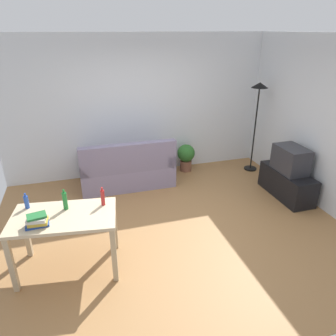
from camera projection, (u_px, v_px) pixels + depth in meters
ground_plane at (171, 227)px, 4.76m from camera, size 5.20×4.40×0.02m
wall_rear at (138, 107)px, 6.14m from camera, size 5.20×0.10×2.70m
wall_right at (331, 127)px, 4.89m from camera, size 0.10×4.40×2.70m
couch at (127, 170)px, 5.93m from camera, size 1.72×0.84×0.92m
tv_stand at (287, 183)px, 5.56m from camera, size 0.44×1.10×0.48m
tv at (291, 159)px, 5.37m from camera, size 0.41×0.60×0.44m
torchiere_lamp at (258, 103)px, 6.14m from camera, size 0.32×0.32×1.81m
desk at (65, 223)px, 3.70m from camera, size 1.29×0.86×0.76m
potted_plant at (186, 156)px, 6.53m from camera, size 0.36×0.36×0.57m
bottle_blue at (26, 202)px, 3.77m from camera, size 0.05×0.05×0.20m
bottle_green at (65, 201)px, 3.74m from camera, size 0.06×0.06×0.26m
bottle_red at (103, 197)px, 3.83m from camera, size 0.05×0.05×0.24m
book_stack at (37, 221)px, 3.44m from camera, size 0.25×0.19×0.13m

